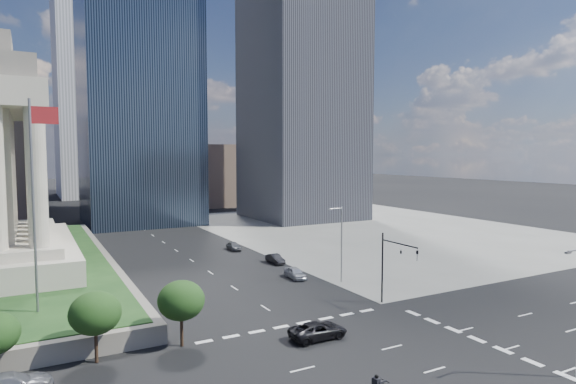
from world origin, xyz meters
TOP-DOWN VIEW (x-y plane):
  - ground at (0.00, 100.00)m, footprint 500.00×500.00m
  - sidewalk_ne at (46.00, 60.00)m, footprint 68.00×90.00m
  - flagpole at (-21.83, 24.00)m, footprint 2.52×0.24m
  - midrise_glass at (2.00, 95.00)m, footprint 26.00×26.00m
  - highrise_ne at (42.00, 85.00)m, footprint 26.00×28.00m
  - building_filler_ne at (32.00, 130.00)m, footprint 20.00×30.00m
  - traffic_signal_ne at (12.50, 13.70)m, footprint 0.30×5.74m
  - street_lamp_north at (13.33, 25.00)m, footprint 2.13×0.22m
  - pickup_truck at (0.44, 9.80)m, footprint 2.56×5.50m
  - parked_sedan_near at (9.05, 29.50)m, footprint 2.10×4.52m
  - parked_sedan_mid at (10.76, 38.84)m, footprint 4.24×1.51m
  - parked_sedan_far at (9.00, 51.49)m, footprint 1.95×4.40m

SIDE VIEW (x-z plane):
  - ground at x=0.00m, z-range 0.00..0.00m
  - sidewalk_ne at x=46.00m, z-range 0.00..0.03m
  - parked_sedan_mid at x=10.76m, z-range 0.00..1.39m
  - parked_sedan_far at x=9.00m, z-range 0.00..1.47m
  - parked_sedan_near at x=9.05m, z-range 0.00..1.50m
  - pickup_truck at x=0.44m, z-range 0.00..1.52m
  - traffic_signal_ne at x=12.50m, z-range 1.25..9.25m
  - street_lamp_north at x=13.33m, z-range 0.66..10.66m
  - building_filler_ne at x=32.00m, z-range 0.00..20.00m
  - flagpole at x=-21.83m, z-range 3.11..23.11m
  - midrise_glass at x=2.00m, z-range 0.00..60.00m
  - highrise_ne at x=42.00m, z-range 0.00..100.00m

